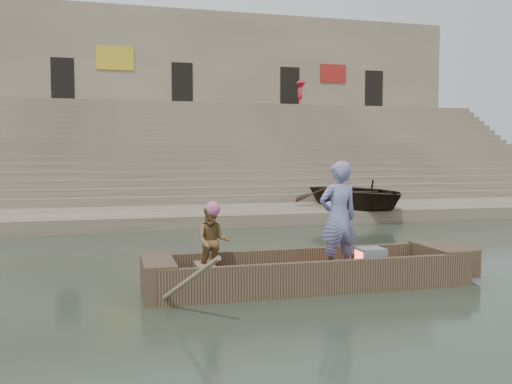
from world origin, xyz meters
name	(u,v)px	position (x,y,z in m)	size (l,w,h in m)	color
ground	(420,261)	(0.00, 0.00, 0.00)	(120.00, 120.00, 0.00)	#293528
lower_landing	(297,213)	(0.00, 8.00, 0.20)	(32.00, 4.00, 0.40)	gray
mid_landing	(246,172)	(0.00, 15.50, 1.40)	(32.00, 3.00, 2.80)	gray
upper_landing	(219,149)	(0.00, 22.50, 2.60)	(32.00, 3.00, 5.20)	gray
ghat_steps	(239,163)	(0.00, 17.19, 1.80)	(32.00, 11.00, 5.20)	gray
building_wall	(207,104)	(0.00, 26.50, 5.60)	(32.00, 5.07, 11.20)	#988867
main_rowboat	(308,280)	(-3.09, -1.50, 0.11)	(5.00, 1.30, 0.22)	brown
rowboat_trim	(319,268)	(-2.88, -1.51, 0.31)	(6.04, 2.63, 1.89)	brown
standing_man	(338,218)	(-2.59, -1.63, 1.19)	(0.71, 0.47, 1.95)	navy
rowing_man	(213,242)	(-4.72, -1.36, 0.83)	(0.59, 0.46, 1.22)	#27772B
television	(370,259)	(-1.92, -1.50, 0.42)	(0.46, 0.42, 0.40)	gray
beached_rowboat	(358,194)	(2.04, 7.36, 0.89)	(3.38, 4.74, 0.98)	#2D2116
pedestrian	(301,94)	(5.29, 22.62, 6.06)	(1.11, 0.64, 1.72)	red
cloth_bundles	(441,201)	(5.49, 7.57, 0.53)	(9.52, 1.22, 0.26)	#3F5999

